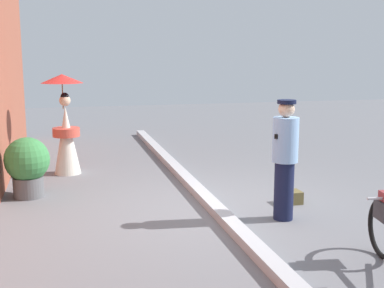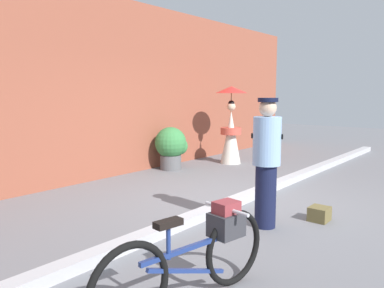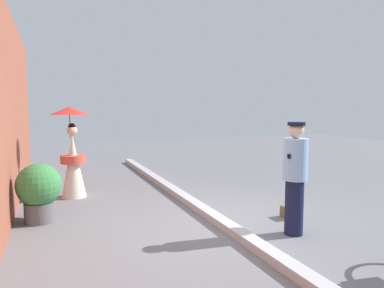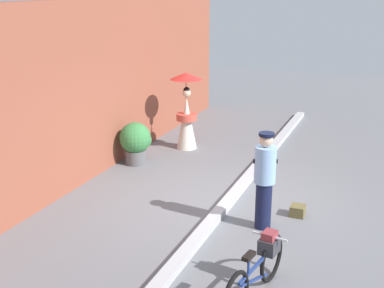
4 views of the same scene
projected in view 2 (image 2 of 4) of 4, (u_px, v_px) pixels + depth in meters
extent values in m
plane|color=slate|center=(238.00, 204.00, 5.74)|extent=(30.00, 30.00, 0.00)
cube|color=brown|center=(102.00, 88.00, 7.50)|extent=(14.00, 0.40, 3.52)
cube|color=#B2B2B7|center=(238.00, 200.00, 5.73)|extent=(14.00, 0.20, 0.12)
torus|color=black|center=(234.00, 248.00, 3.29)|extent=(0.66, 0.16, 0.66)
torus|color=black|center=(130.00, 288.00, 2.60)|extent=(0.66, 0.16, 0.66)
cube|color=navy|center=(188.00, 248.00, 2.92)|extent=(0.88, 0.18, 0.04)
cube|color=navy|center=(188.00, 271.00, 2.95)|extent=(0.77, 0.16, 0.28)
cylinder|color=navy|center=(168.00, 241.00, 2.79)|extent=(0.03, 0.03, 0.27)
cube|color=black|center=(168.00, 223.00, 2.77)|extent=(0.23, 0.12, 0.05)
cylinder|color=silver|center=(226.00, 209.00, 3.17)|extent=(0.11, 0.48, 0.03)
cube|color=#333338|center=(226.00, 225.00, 3.19)|extent=(0.29, 0.26, 0.20)
cube|color=maroon|center=(226.00, 210.00, 3.17)|extent=(0.22, 0.19, 0.14)
cylinder|color=#141938|center=(265.00, 196.00, 4.71)|extent=(0.26, 0.26, 0.79)
cylinder|color=#8CB2E0|center=(267.00, 141.00, 4.62)|extent=(0.34, 0.34, 0.59)
sphere|color=#D8B293|center=(268.00, 108.00, 4.57)|extent=(0.21, 0.21, 0.21)
cylinder|color=black|center=(268.00, 100.00, 4.56)|extent=(0.24, 0.24, 0.05)
cube|color=black|center=(267.00, 136.00, 4.61)|extent=(0.18, 0.37, 0.06)
cone|color=silver|center=(231.00, 137.00, 9.04)|extent=(0.48, 0.48, 1.25)
cylinder|color=#D14C3D|center=(231.00, 131.00, 9.02)|extent=(0.49, 0.49, 0.16)
sphere|color=beige|center=(231.00, 107.00, 8.95)|extent=(0.20, 0.20, 0.20)
sphere|color=black|center=(231.00, 104.00, 8.94)|extent=(0.15, 0.15, 0.15)
cylinder|color=olive|center=(231.00, 101.00, 8.99)|extent=(0.02, 0.02, 0.55)
cone|color=red|center=(231.00, 90.00, 8.95)|extent=(0.75, 0.75, 0.16)
cylinder|color=#59595B|center=(171.00, 162.00, 8.36)|extent=(0.46, 0.46, 0.32)
sphere|color=#387F42|center=(171.00, 143.00, 8.30)|extent=(0.69, 0.69, 0.69)
sphere|color=#387F42|center=(179.00, 146.00, 8.38)|extent=(0.38, 0.38, 0.38)
cube|color=brown|center=(319.00, 214.00, 4.97)|extent=(0.26, 0.24, 0.19)
cube|color=brown|center=(325.00, 211.00, 4.92)|extent=(0.22, 0.08, 0.07)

